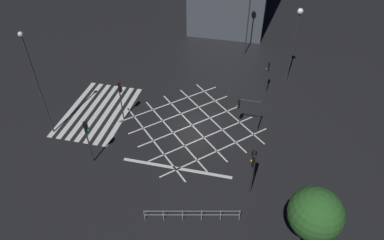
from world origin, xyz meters
name	(u,v)px	position (x,y,z in m)	size (l,w,h in m)	color
ground_plane	(192,125)	(0.00, 0.00, 0.00)	(200.00, 200.00, 0.00)	black
road_markings	(130,118)	(0.31, -6.09, 0.00)	(13.88, 19.48, 0.01)	silver
traffic_light_ne_cross	(253,167)	(6.80, 6.03, 2.83)	(0.36, 0.39, 3.96)	#2D2D30
traffic_light_nw_cross	(268,71)	(-7.03, 6.35, 2.65)	(0.36, 0.39, 3.70)	#2D2D30
traffic_light_median_north	(247,108)	(-0.31, 4.92, 2.65)	(0.36, 2.14, 3.63)	#2D2D30
traffic_light_median_south	(121,94)	(0.54, -6.58, 2.94)	(0.36, 0.39, 4.12)	#2D2D30
traffic_light_se_cross	(87,134)	(6.44, -6.93, 3.08)	(0.36, 0.39, 4.32)	#2D2D30
traffic_light_ne_main	(253,163)	(6.66, 6.00, 3.07)	(0.39, 0.36, 4.31)	#2D2D30
street_lamp_east	(297,28)	(-9.95, 8.54, 6.29)	(0.60, 0.60, 8.28)	#2D2D30
street_lamp_west	(250,3)	(-14.99, 3.31, 6.54)	(0.59, 0.59, 8.75)	#2D2D30
street_lamp_far	(35,76)	(3.79, -12.28, 6.03)	(0.40, 0.40, 9.88)	#2D2D30
street_tree_near	(316,214)	(11.08, 9.83, 4.37)	(3.20, 3.20, 5.98)	#38281C
pedestrian_railing	(192,214)	(10.15, 2.36, 0.67)	(1.56, 6.56, 1.05)	#B7B7BC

